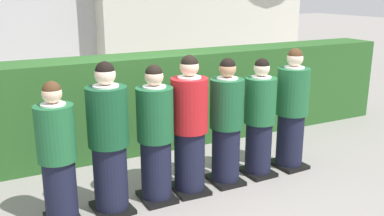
# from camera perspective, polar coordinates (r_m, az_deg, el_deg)

# --- Properties ---
(ground_plane) EXTENTS (60.00, 60.00, 0.00)m
(ground_plane) POSITION_cam_1_polar(r_m,az_deg,el_deg) (5.41, 0.00, -10.77)
(ground_plane) COLOR gray
(student_front_row_0) EXTENTS (0.40, 0.44, 1.53)m
(student_front_row_0) POSITION_cam_1_polar(r_m,az_deg,el_deg) (4.64, -17.40, -6.34)
(student_front_row_0) COLOR black
(student_front_row_0) RESTS_ON ground
(student_front_row_1) EXTENTS (0.44, 0.51, 1.69)m
(student_front_row_1) POSITION_cam_1_polar(r_m,az_deg,el_deg) (4.72, -10.98, -4.51)
(student_front_row_1) COLOR black
(student_front_row_1) RESTS_ON ground
(student_front_row_2) EXTENTS (0.42, 0.51, 1.61)m
(student_front_row_2) POSITION_cam_1_polar(r_m,az_deg,el_deg) (4.91, -4.87, -3.97)
(student_front_row_2) COLOR black
(student_front_row_2) RESTS_ON ground
(student_in_red_blazer) EXTENTS (0.44, 0.50, 1.68)m
(student_in_red_blazer) POSITION_cam_1_polar(r_m,az_deg,el_deg) (5.09, -0.34, -2.77)
(student_in_red_blazer) COLOR black
(student_in_red_blazer) RESTS_ON ground
(student_front_row_4) EXTENTS (0.42, 0.46, 1.61)m
(student_front_row_4) POSITION_cam_1_polar(r_m,az_deg,el_deg) (5.35, 4.58, -2.29)
(student_front_row_4) COLOR black
(student_front_row_4) RESTS_ON ground
(student_front_row_5) EXTENTS (0.41, 0.50, 1.56)m
(student_front_row_5) POSITION_cam_1_polar(r_m,az_deg,el_deg) (5.65, 8.94, -1.69)
(student_front_row_5) COLOR black
(student_front_row_5) RESTS_ON ground
(student_front_row_6) EXTENTS (0.43, 0.53, 1.66)m
(student_front_row_6) POSITION_cam_1_polar(r_m,az_deg,el_deg) (5.97, 13.08, -0.52)
(student_front_row_6) COLOR black
(student_front_row_6) RESTS_ON ground
(hedge) EXTENTS (9.06, 0.70, 1.45)m
(hedge) POSITION_cam_1_polar(r_m,az_deg,el_deg) (6.60, -6.64, 0.73)
(hedge) COLOR #285623
(hedge) RESTS_ON ground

